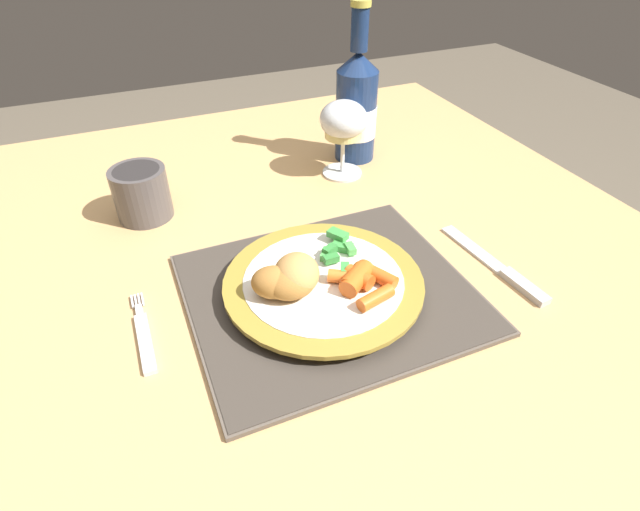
{
  "coord_description": "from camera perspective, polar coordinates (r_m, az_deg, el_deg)",
  "views": [
    {
      "loc": [
        -0.13,
        -0.53,
        1.15
      ],
      "look_at": [
        0.06,
        -0.08,
        0.78
      ],
      "focal_mm": 28.0,
      "sensor_mm": 36.0,
      "label": 1
    }
  ],
  "objects": [
    {
      "name": "dining_table",
      "position": [
        0.74,
        -6.85,
        -5.29
      ],
      "size": [
        1.15,
        1.04,
        0.74
      ],
      "color": "tan",
      "rests_on": "ground"
    },
    {
      "name": "placemat",
      "position": [
        0.62,
        1.1,
        -4.27
      ],
      "size": [
        0.34,
        0.3,
        0.01
      ],
      "color": "brown",
      "rests_on": "dining_table"
    },
    {
      "name": "dinner_plate",
      "position": [
        0.61,
        0.39,
        -3.34
      ],
      "size": [
        0.24,
        0.24,
        0.02
      ],
      "color": "white",
      "rests_on": "placemat"
    },
    {
      "name": "breaded_croquettes",
      "position": [
        0.57,
        -3.58,
        -2.63
      ],
      "size": [
        0.1,
        0.08,
        0.04
      ],
      "color": "#A87033",
      "rests_on": "dinner_plate"
    },
    {
      "name": "green_beans_pile",
      "position": [
        0.63,
        2.03,
        0.72
      ],
      "size": [
        0.05,
        0.1,
        0.02
      ],
      "color": "#4CA84C",
      "rests_on": "dinner_plate"
    },
    {
      "name": "glazed_carrots",
      "position": [
        0.58,
        4.68,
        -2.85
      ],
      "size": [
        0.08,
        0.08,
        0.02
      ],
      "color": "orange",
      "rests_on": "dinner_plate"
    },
    {
      "name": "fork",
      "position": [
        0.6,
        -19.46,
        -8.72
      ],
      "size": [
        0.02,
        0.13,
        0.01
      ],
      "color": "silver",
      "rests_on": "dining_table"
    },
    {
      "name": "table_knife",
      "position": [
        0.69,
        19.96,
        -1.46
      ],
      "size": [
        0.03,
        0.19,
        0.01
      ],
      "color": "silver",
      "rests_on": "dining_table"
    },
    {
      "name": "wine_glass",
      "position": [
        0.84,
        2.7,
        14.82
      ],
      "size": [
        0.08,
        0.08,
        0.13
      ],
      "color": "silver",
      "rests_on": "dining_table"
    },
    {
      "name": "bottle",
      "position": [
        0.9,
        4.16,
        16.62
      ],
      "size": [
        0.07,
        0.07,
        0.26
      ],
      "color": "navy",
      "rests_on": "dining_table"
    },
    {
      "name": "drinking_cup",
      "position": [
        0.78,
        -19.75,
        6.83
      ],
      "size": [
        0.08,
        0.08,
        0.08
      ],
      "color": "#4C4747",
      "rests_on": "dining_table"
    }
  ]
}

